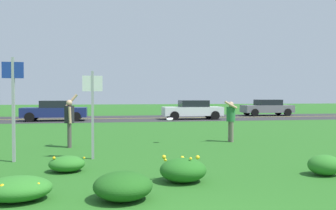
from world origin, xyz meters
The scene contains 16 objects.
ground_plane centered at (0.00, 12.45, 0.00)m, with size 120.00×120.00×0.00m, color #26601E.
highway_strip centered at (0.00, 24.90, 0.00)m, with size 120.00×8.34×0.01m, color #2D2D30.
highway_center_stripe centered at (0.00, 24.90, 0.01)m, with size 120.00×0.16×0.00m, color yellow.
daylily_clump_front_right centered at (4.25, 3.48, 0.23)m, with size 0.77×0.69×0.46m.
daylily_clump_front_left centered at (-0.35, 2.33, 0.24)m, with size 1.03×1.04×0.49m.
daylily_clump_front_center centered at (-2.14, 2.60, 0.21)m, with size 1.18×0.96×0.43m.
daylily_clump_near_camera centered at (-1.53, 4.91, 0.19)m, with size 0.85×0.79×0.39m.
daylily_clump_mid_center centered at (0.96, 3.43, 0.25)m, with size 0.98×0.93×0.55m.
sign_post_near_path centered at (-3.08, 6.47, 1.71)m, with size 0.56×0.10×2.84m.
sign_post_by_roadside centered at (-0.98, 6.54, 1.51)m, with size 0.56×0.10×2.50m.
person_thrower_dark_shirt centered at (-1.84, 9.07, 1.00)m, with size 0.45×0.51×1.87m.
person_catcher_green_shirt centered at (4.21, 9.54, 0.94)m, with size 0.52×0.51×1.61m.
frisbee_white centered at (1.80, 9.53, 0.92)m, with size 0.26×0.25×0.12m.
car_gray_leftmost centered at (13.92, 26.77, 0.74)m, with size 4.50×2.00×1.45m.
car_white_center_left centered at (6.04, 23.02, 0.74)m, with size 4.50×2.00×1.45m.
car_navy_center_right centered at (-4.09, 23.02, 0.74)m, with size 4.50×2.00×1.45m.
Camera 1 is at (-0.68, -3.93, 1.80)m, focal length 38.81 mm.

